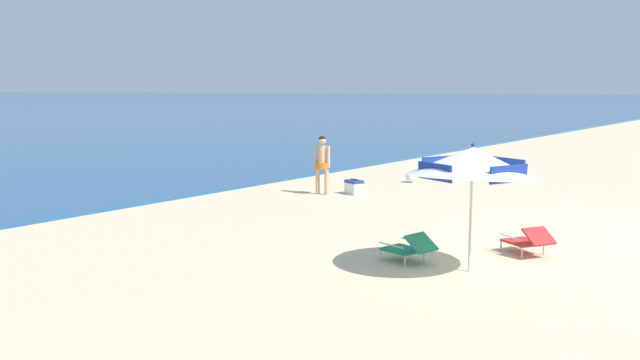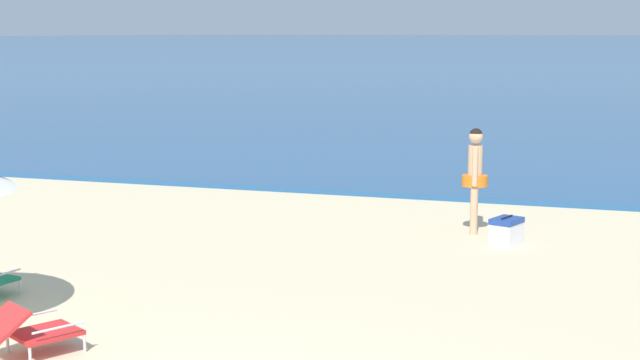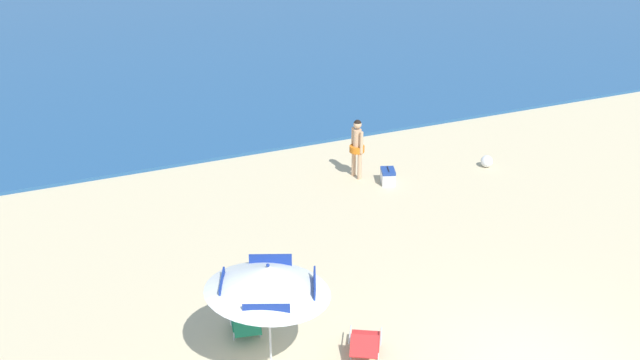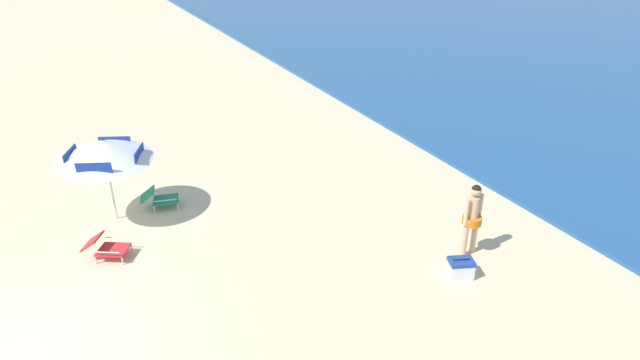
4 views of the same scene
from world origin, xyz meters
TOP-DOWN VIEW (x-y plane):
  - ocean_water at (0.00, 411.27)m, footprint 800.00×800.00m
  - lounge_chair_under_umbrella at (-2.42, 1.68)m, footprint 0.90×1.03m
  - person_standing_near_shore at (0.82, 8.68)m, footprint 0.40×0.49m
  - cooler_box at (1.40, 7.99)m, footprint 0.50×0.58m

SIDE VIEW (x-z plane):
  - ocean_water at x=0.00m, z-range 0.00..0.10m
  - cooler_box at x=1.40m, z-range -0.01..0.42m
  - lounge_chair_under_umbrella at x=-2.42m, z-range 0.01..0.53m
  - person_standing_near_shore at x=0.82m, z-range 0.13..1.78m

